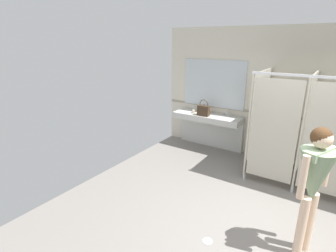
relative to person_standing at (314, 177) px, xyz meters
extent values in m
cube|color=gray|center=(-0.33, 0.15, -1.13)|extent=(6.86, 5.75, 0.10)
cube|color=beige|center=(-0.33, 2.79, 0.38)|extent=(6.86, 0.12, 2.93)
cube|color=#9E937F|center=(-0.33, 2.73, -0.03)|extent=(6.86, 0.01, 0.06)
cube|color=silver|center=(-2.53, 2.44, -0.26)|extent=(1.69, 0.54, 0.14)
cube|color=silver|center=(-2.53, 2.67, -0.71)|extent=(1.69, 0.08, 0.75)
cube|color=beige|center=(-2.96, 2.41, -0.24)|extent=(0.42, 0.29, 0.11)
cylinder|color=silver|center=(-2.96, 2.62, -0.14)|extent=(0.04, 0.04, 0.11)
cylinder|color=silver|center=(-2.96, 2.57, -0.09)|extent=(0.03, 0.11, 0.03)
sphere|color=silver|center=(-2.89, 2.63, -0.16)|extent=(0.04, 0.04, 0.04)
cube|color=beige|center=(-2.11, 2.41, -0.24)|extent=(0.42, 0.29, 0.11)
cylinder|color=silver|center=(-2.11, 2.62, -0.14)|extent=(0.04, 0.04, 0.11)
cylinder|color=silver|center=(-2.11, 2.57, -0.09)|extent=(0.03, 0.11, 0.03)
sphere|color=silver|center=(-2.04, 2.63, -0.16)|extent=(0.04, 0.04, 0.04)
cube|color=silver|center=(-2.53, 2.72, 0.53)|extent=(1.59, 0.02, 1.14)
cube|color=#B2AD9E|center=(-1.22, 2.05, 0.01)|extent=(0.03, 1.32, 1.95)
cylinder|color=silver|center=(-1.22, 1.45, -1.02)|extent=(0.05, 0.05, 0.12)
cube|color=#B2AD9E|center=(-0.34, 2.05, 0.01)|extent=(0.03, 1.32, 1.95)
cylinder|color=silver|center=(-0.34, 1.45, -1.02)|extent=(0.05, 0.05, 0.12)
cube|color=#B2AD9E|center=(-0.78, 1.42, 0.01)|extent=(0.80, 0.03, 1.85)
cube|color=#B2AD9E|center=(0.10, 1.42, 0.01)|extent=(0.80, 0.03, 1.85)
cylinder|color=beige|center=(0.04, 0.08, -0.66)|extent=(0.11, 0.11, 0.84)
cylinder|color=beige|center=(-0.03, -0.08, -0.66)|extent=(0.11, 0.11, 0.84)
cone|color=gray|center=(0.00, 0.00, -0.01)|extent=(0.53, 0.53, 0.71)
cube|color=gray|center=(0.00, 0.00, 0.32)|extent=(0.33, 0.48, 0.10)
cylinder|color=beige|center=(0.10, 0.24, 0.08)|extent=(0.08, 0.08, 0.53)
cylinder|color=beige|center=(-0.10, -0.24, 0.08)|extent=(0.08, 0.08, 0.53)
sphere|color=beige|center=(0.00, 0.00, 0.49)|extent=(0.23, 0.23, 0.23)
sphere|color=#472D19|center=(-0.01, 0.00, 0.50)|extent=(0.23, 0.23, 0.23)
cube|color=#3F2D1E|center=(-2.58, 2.31, -0.07)|extent=(0.29, 0.13, 0.25)
torus|color=#3F2D1E|center=(-2.58, 2.31, 0.09)|extent=(0.22, 0.02, 0.22)
cylinder|color=#D899B2|center=(-2.70, 2.60, -0.11)|extent=(0.07, 0.07, 0.17)
cylinder|color=black|center=(-2.70, 2.60, -0.01)|extent=(0.03, 0.03, 0.04)
cylinder|color=beige|center=(-2.88, 2.38, -0.15)|extent=(0.07, 0.07, 0.08)
cylinder|color=#B7BABF|center=(-1.08, -0.50, -1.08)|extent=(0.14, 0.14, 0.01)
camera|label=1|loc=(0.08, -3.23, 1.53)|focal=27.94mm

